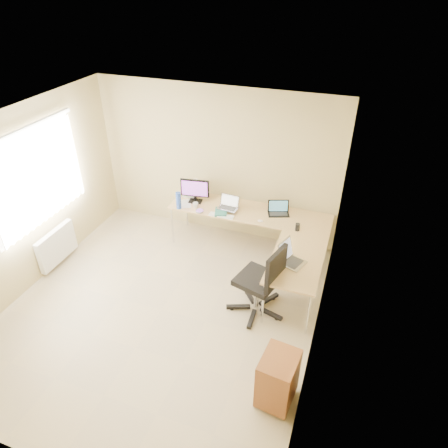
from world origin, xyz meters
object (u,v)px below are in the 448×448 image
(laptop_black, at_px, (279,208))
(desk_fan, at_px, (197,188))
(desk_main, at_px, (249,230))
(office_chair, at_px, (257,282))
(water_bottle, at_px, (178,200))
(desk_return, at_px, (294,279))
(cabinet, at_px, (278,379))
(mug, at_px, (195,205))
(monitor, at_px, (195,191))
(laptop_center, at_px, (228,203))
(keyboard, at_px, (221,216))
(laptop_return, at_px, (293,256))

(laptop_black, distance_m, desk_fan, 1.48)
(desk_main, relative_size, office_chair, 2.34)
(water_bottle, bearing_deg, desk_return, -18.49)
(water_bottle, distance_m, cabinet, 3.31)
(mug, bearing_deg, desk_main, 11.69)
(desk_main, relative_size, monitor, 5.46)
(laptop_center, bearing_deg, desk_return, -29.62)
(laptop_center, relative_size, mug, 3.52)
(keyboard, relative_size, cabinet, 0.64)
(mug, bearing_deg, keyboard, -13.07)
(laptop_center, distance_m, mug, 0.56)
(monitor, xyz_separation_m, water_bottle, (-0.17, -0.29, -0.06))
(monitor, bearing_deg, cabinet, -60.41)
(monitor, relative_size, laptop_return, 1.30)
(mug, distance_m, water_bottle, 0.29)
(laptop_return, relative_size, office_chair, 0.33)
(desk_main, distance_m, desk_fan, 1.15)
(monitor, relative_size, cabinet, 0.77)
(mug, bearing_deg, cabinet, -51.12)
(keyboard, bearing_deg, laptop_center, 78.26)
(mug, xyz_separation_m, water_bottle, (-0.25, -0.12, 0.10))
(keyboard, height_order, cabinet, keyboard)
(office_chair, relative_size, cabinet, 1.79)
(desk_fan, bearing_deg, mug, -62.42)
(laptop_return, relative_size, cabinet, 0.59)
(desk_return, relative_size, office_chair, 1.15)
(monitor, height_order, laptop_black, monitor)
(laptop_center, bearing_deg, water_bottle, -161.41)
(laptop_center, xyz_separation_m, laptop_black, (0.81, 0.17, -0.04))
(cabinet, bearing_deg, desk_main, 119.45)
(keyboard, xyz_separation_m, cabinet, (1.51, -2.37, -0.38))
(desk_main, distance_m, laptop_black, 0.67)
(laptop_black, bearing_deg, laptop_return, -88.48)
(laptop_black, distance_m, keyboard, 0.93)
(desk_main, distance_m, desk_return, 1.40)
(mug, relative_size, water_bottle, 0.31)
(desk_return, bearing_deg, mug, 156.18)
(cabinet, bearing_deg, desk_fan, 133.16)
(laptop_center, relative_size, cabinet, 0.51)
(desk_return, relative_size, water_bottle, 4.45)
(desk_main, bearing_deg, office_chair, -69.08)
(laptop_black, relative_size, water_bottle, 1.15)
(keyboard, relative_size, office_chair, 0.36)
(monitor, xyz_separation_m, mug, (0.08, -0.18, -0.16))
(laptop_center, xyz_separation_m, cabinet, (1.46, -2.56, -0.52))
(laptop_black, bearing_deg, water_bottle, 173.00)
(desk_main, height_order, laptop_black, laptop_black)
(monitor, bearing_deg, desk_fan, 94.42)
(desk_main, distance_m, keyboard, 0.61)
(water_bottle, xyz_separation_m, laptop_return, (2.05, -0.81, -0.02))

